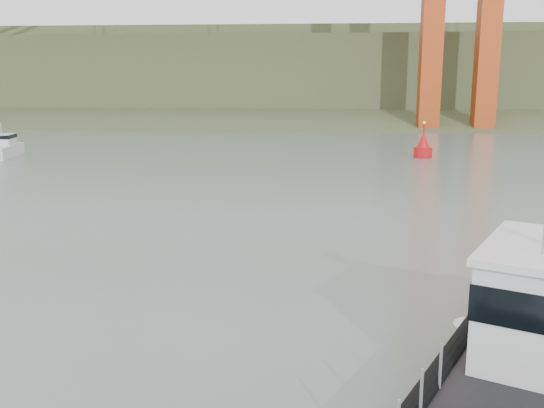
{
  "coord_description": "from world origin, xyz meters",
  "views": [
    {
      "loc": [
        2.49,
        -17.34,
        7.63
      ],
      "look_at": [
        0.39,
        7.8,
        2.4
      ],
      "focal_mm": 40.0,
      "sensor_mm": 36.0,
      "label": 1
    }
  ],
  "objects": [
    {
      "name": "ground",
      "position": [
        0.0,
        0.0,
        0.0
      ],
      "size": [
        400.0,
        400.0,
        0.0
      ],
      "primitive_type": "plane",
      "color": "slate",
      "rests_on": "ground"
    },
    {
      "name": "headlands",
      "position": [
        0.0,
        125.5,
        7.05
      ],
      "size": [
        500.0,
        105.36,
        27.12
      ],
      "color": "#3E502E",
      "rests_on": "ground"
    },
    {
      "name": "motorboat",
      "position": [
        -29.13,
        40.23,
        0.87
      ],
      "size": [
        3.09,
        6.58,
        3.48
      ],
      "rotation": [
        0.0,
        0.0,
        0.16
      ],
      "color": "silver",
      "rests_on": "ground"
    },
    {
      "name": "nav_buoy",
      "position": [
        12.36,
        43.08,
        0.99
      ],
      "size": [
        1.81,
        1.81,
        3.78
      ],
      "color": "red",
      "rests_on": "ground"
    }
  ]
}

